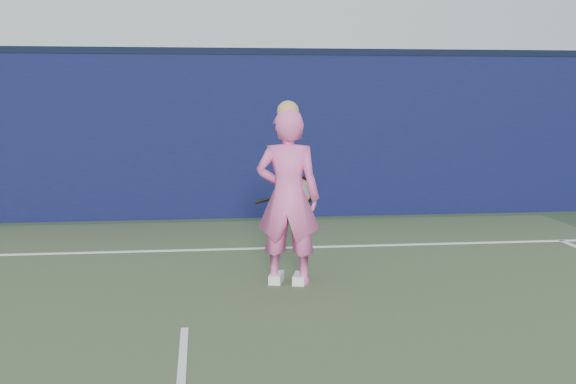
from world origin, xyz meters
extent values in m
plane|color=#2E452A|center=(0.00, 0.00, 0.00)|extent=(80.00, 80.00, 0.00)
cube|color=#0D0F39|center=(0.00, 6.50, 1.25)|extent=(24.00, 0.40, 2.50)
cube|color=black|center=(0.00, 6.50, 2.55)|extent=(24.00, 0.42, 0.10)
imported|color=pink|center=(1.01, 2.34, 0.88)|extent=(0.73, 0.57, 1.76)
sphere|color=tan|center=(1.01, 2.34, 1.73)|extent=(0.22, 0.22, 0.22)
cube|color=white|center=(1.13, 2.31, 0.05)|extent=(0.19, 0.30, 0.10)
cube|color=white|center=(0.89, 2.37, 0.05)|extent=(0.19, 0.30, 0.10)
torus|color=black|center=(1.17, 2.75, 0.88)|extent=(0.34, 0.07, 0.34)
torus|color=#A8C012|center=(1.17, 2.75, 0.88)|extent=(0.28, 0.05, 0.28)
cylinder|color=beige|center=(1.17, 2.75, 0.88)|extent=(0.28, 0.04, 0.28)
cylinder|color=black|center=(0.93, 2.83, 0.81)|extent=(0.31, 0.08, 0.11)
cylinder|color=black|center=(0.79, 2.88, 0.77)|extent=(0.14, 0.06, 0.08)
cube|color=white|center=(0.00, 4.00, 0.01)|extent=(11.00, 0.08, 0.01)
camera|label=1|loc=(0.15, -4.72, 1.89)|focal=45.00mm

